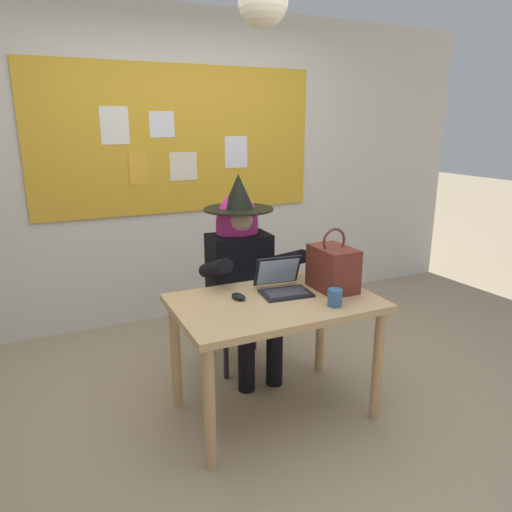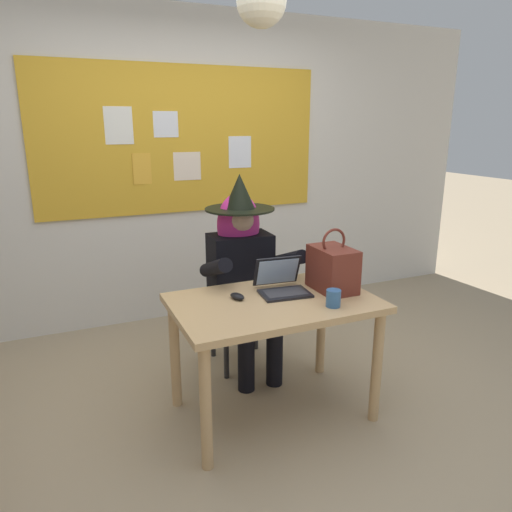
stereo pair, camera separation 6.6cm
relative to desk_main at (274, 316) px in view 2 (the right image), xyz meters
The scene contains 9 objects.
ground_plane 0.62m from the desk_main, 135.77° to the right, with size 24.00×24.00×0.00m, color tan.
wall_back_bulletin 1.88m from the desk_main, 91.06° to the left, with size 5.90×1.94×2.60m.
desk_main is the anchor object (origin of this frame).
chair_at_desk 0.74m from the desk_main, 84.91° to the left, with size 0.44×0.44×0.89m.
person_costumed 0.63m from the desk_main, 84.51° to the left, with size 0.61×0.71×1.37m.
laptop 0.21m from the desk_main, 45.02° to the left, with size 0.31×0.30×0.20m.
computer_mouse 0.24m from the desk_main, 153.51° to the left, with size 0.06×0.10×0.03m, color black.
handbag 0.46m from the desk_main, ahead, with size 0.20×0.30×0.38m.
coffee_mug 0.37m from the desk_main, 40.89° to the right, with size 0.08×0.08×0.10m, color #336099.
Camera 2 is at (-1.07, -2.23, 1.69)m, focal length 33.25 mm.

